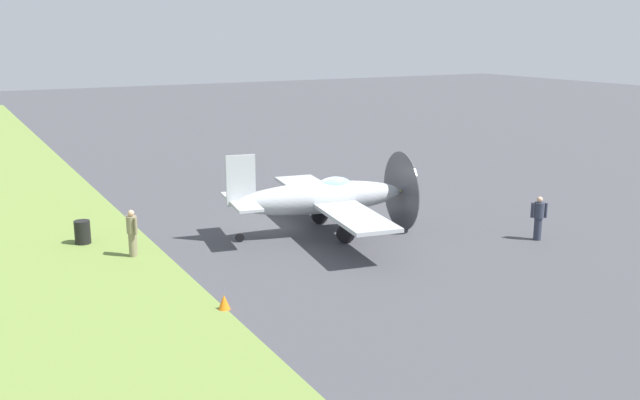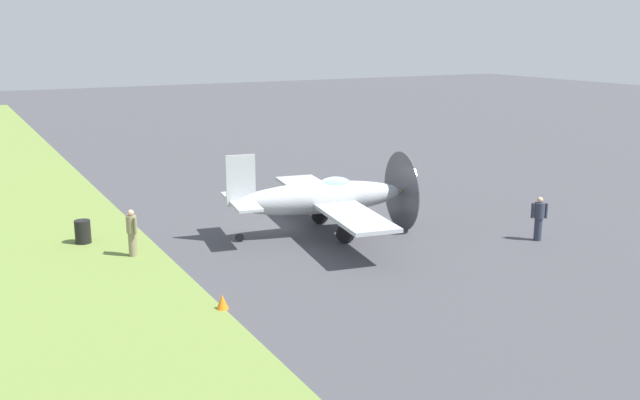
{
  "view_description": "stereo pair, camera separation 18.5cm",
  "coord_description": "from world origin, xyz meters",
  "px_view_note": "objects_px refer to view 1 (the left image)",
  "views": [
    {
      "loc": [
        25.25,
        -13.14,
        7.96
      ],
      "look_at": [
        1.17,
        0.02,
        1.4
      ],
      "focal_mm": 39.87,
      "sensor_mm": 36.0,
      "label": 1
    },
    {
      "loc": [
        25.34,
        -12.98,
        7.96
      ],
      "look_at": [
        1.17,
        0.02,
        1.4
      ],
      "focal_mm": 39.87,
      "sensor_mm": 36.0,
      "label": 2
    }
  ],
  "objects_px": {
    "fuel_drum": "(82,232)",
    "airplane_lead": "(324,198)",
    "ground_crew_mechanic": "(132,232)",
    "ground_crew_chief": "(539,217)",
    "runway_marker_cone": "(224,302)"
  },
  "relations": [
    {
      "from": "ground_crew_mechanic",
      "to": "fuel_drum",
      "type": "relative_size",
      "value": 1.92
    },
    {
      "from": "ground_crew_chief",
      "to": "ground_crew_mechanic",
      "type": "xyz_separation_m",
      "value": [
        -5.48,
        -14.38,
        0.0
      ]
    },
    {
      "from": "ground_crew_chief",
      "to": "runway_marker_cone",
      "type": "relative_size",
      "value": 3.93
    },
    {
      "from": "airplane_lead",
      "to": "runway_marker_cone",
      "type": "distance_m",
      "value": 8.61
    },
    {
      "from": "ground_crew_mechanic",
      "to": "runway_marker_cone",
      "type": "distance_m",
      "value": 6.42
    },
    {
      "from": "ground_crew_mechanic",
      "to": "ground_crew_chief",
      "type": "bearing_deg",
      "value": 50.99
    },
    {
      "from": "airplane_lead",
      "to": "ground_crew_mechanic",
      "type": "bearing_deg",
      "value": -86.27
    },
    {
      "from": "fuel_drum",
      "to": "airplane_lead",
      "type": "bearing_deg",
      "value": 69.81
    },
    {
      "from": "ground_crew_mechanic",
      "to": "runway_marker_cone",
      "type": "relative_size",
      "value": 3.93
    },
    {
      "from": "ground_crew_mechanic",
      "to": "fuel_drum",
      "type": "distance_m",
      "value": 2.87
    },
    {
      "from": "ground_crew_mechanic",
      "to": "fuel_drum",
      "type": "xyz_separation_m",
      "value": [
        -2.52,
        -1.29,
        -0.46
      ]
    },
    {
      "from": "ground_crew_chief",
      "to": "runway_marker_cone",
      "type": "bearing_deg",
      "value": -142.85
    },
    {
      "from": "ground_crew_chief",
      "to": "fuel_drum",
      "type": "relative_size",
      "value": 1.92
    },
    {
      "from": "airplane_lead",
      "to": "fuel_drum",
      "type": "xyz_separation_m",
      "value": [
        -3.23,
        -8.78,
        -1.04
      ]
    },
    {
      "from": "airplane_lead",
      "to": "runway_marker_cone",
      "type": "height_order",
      "value": "airplane_lead"
    }
  ]
}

